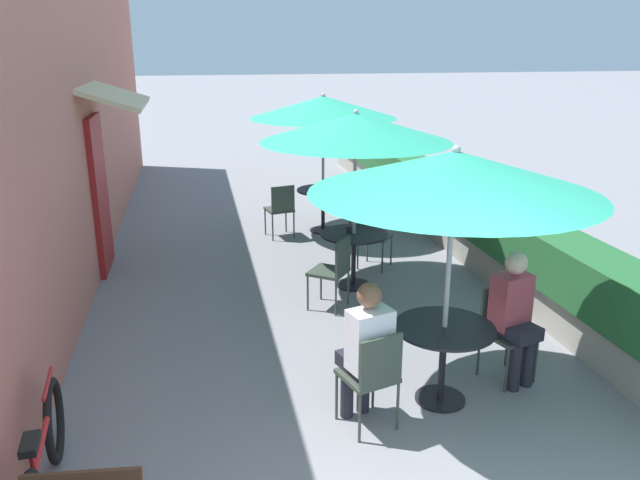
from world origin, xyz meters
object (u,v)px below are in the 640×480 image
Objects in this scene: patio_umbrella_mid at (356,128)px; cafe_chair_mid_left at (334,267)px; cafe_chair_mid_right at (370,231)px; coffee_cup_mid at (349,230)px; cafe_chair_near_left at (373,373)px; cafe_chair_far_left at (362,195)px; patio_table_near at (443,344)px; cafe_chair_far_right at (281,207)px; seated_patron_near_right at (514,312)px; patio_umbrella_far at (323,107)px; patio_table_mid at (354,246)px; seated_patron_near_left at (366,347)px; cafe_chair_near_right at (504,325)px; bicycle_leaning at (44,465)px; patio_table_far at (323,199)px; coffee_cup_far at (321,185)px; patio_umbrella_near at (455,173)px.

patio_umbrella_mid reaches higher than cafe_chair_mid_left.
coffee_cup_mid is at bearing 1.52° from cafe_chair_mid_right.
cafe_chair_near_left reaches higher than coffee_cup_mid.
patio_table_near is at bearing 69.75° from cafe_chair_far_left.
cafe_chair_far_left is 1.55m from cafe_chair_far_right.
patio_table_near is at bearing -130.13° from cafe_chair_mid_left.
seated_patron_near_right is 13.89× the size of coffee_cup_mid.
patio_umbrella_far reaches higher than cafe_chair_mid_right.
patio_table_mid is at bearing 5.67° from cafe_chair_mid_left.
coffee_cup_mid is (0.60, 2.98, 0.07)m from seated_patron_near_left.
patio_umbrella_mid is at bearing -90.00° from patio_table_mid.
cafe_chair_mid_right is (-0.40, 3.14, 0.00)m from cafe_chair_near_right.
patio_table_near is at bearing -94.32° from cafe_chair_far_right.
coffee_cup_mid is 0.10× the size of cafe_chair_far_left.
cafe_chair_near_right is at bearing 10.59° from bicycle_leaning.
patio_table_far is at bearing 27.64° from cafe_chair_mid_left.
patio_umbrella_mid reaches higher than bicycle_leaning.
cafe_chair_far_left is 0.50× the size of bicycle_leaning.
patio_table_far is 0.49× the size of bicycle_leaning.
cafe_chair_mid_left is 3.27m from coffee_cup_far.
patio_umbrella_near is at bearing -2.63° from seated_patron_near_right.
cafe_chair_mid_right is (1.06, 3.63, -0.17)m from seated_patron_near_left.
seated_patron_near_right is at bearing 14.50° from patio_umbrella_near.
patio_table_near is 0.78m from seated_patron_near_right.
patio_umbrella_mid reaches higher than cafe_chair_near_right.
patio_umbrella_mid is (-0.83, 2.58, 1.34)m from seated_patron_near_right.
coffee_cup_mid is at bearing -88.14° from seated_patron_near_right.
patio_umbrella_near is at bearing -88.26° from patio_table_mid.
seated_patron_near_right reaches higher than cafe_chair_near_right.
cafe_chair_far_left reaches higher than coffee_cup_far.
cafe_chair_mid_left is 1.55m from cafe_chair_mid_right.
cafe_chair_near_right is at bearing -90.00° from seated_patron_near_right.
cafe_chair_mid_left and cafe_chair_far_right have the same top height.
patio_table_far is 0.37× the size of patio_umbrella_far.
cafe_chair_mid_right is (-0.43, 3.24, -0.17)m from seated_patron_near_right.
cafe_chair_far_left is 0.80m from coffee_cup_far.
cafe_chair_mid_right is at bearing 65.42° from cafe_chair_far_left.
patio_table_near is 0.78m from seated_patron_near_left.
cafe_chair_near_right is at bearing 22.81° from patio_table_near.
patio_umbrella_mid is at bearing -9.08° from coffee_cup_mid.
cafe_chair_far_left is 7.33m from bicycle_leaning.
cafe_chair_near_left reaches higher than patio_table_mid.
patio_table_near is at bearing 5.67° from cafe_chair_near_right.
coffee_cup_mid is (0.57, 3.08, 0.24)m from cafe_chair_near_left.
cafe_chair_mid_left is at bearing 66.43° from seated_patron_near_left.
seated_patron_near_right is at bearing -81.92° from patio_table_far.
patio_umbrella_mid is 2.71× the size of patio_table_far.
patio_table_near is at bearing -86.99° from coffee_cup_mid.
cafe_chair_near_right is 2.17m from cafe_chair_mid_left.
patio_umbrella_far is 1.28m from coffee_cup_far.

